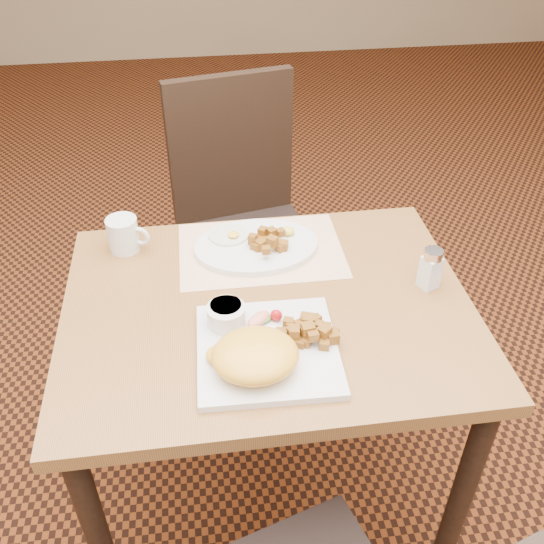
{
  "coord_description": "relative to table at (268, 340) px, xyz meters",
  "views": [
    {
      "loc": [
        -0.13,
        -1.01,
        1.62
      ],
      "look_at": [
        0.01,
        0.02,
        0.82
      ],
      "focal_mm": 40.0,
      "sensor_mm": 36.0,
      "label": 1
    }
  ],
  "objects": [
    {
      "name": "plate_square",
      "position": [
        -0.02,
        -0.15,
        0.12
      ],
      "size": [
        0.29,
        0.29,
        0.02
      ],
      "primitive_type": "cube",
      "rotation": [
        0.0,
        0.0,
        -0.03
      ],
      "color": "silver",
      "rests_on": "table"
    },
    {
      "name": "ground",
      "position": [
        0.0,
        0.0,
        -0.64
      ],
      "size": [
        8.0,
        8.0,
        0.0
      ],
      "primitive_type": "plane",
      "color": "black",
      "rests_on": "ground"
    },
    {
      "name": "coffee_mug",
      "position": [
        -0.32,
        0.26,
        0.15
      ],
      "size": [
        0.1,
        0.08,
        0.09
      ],
      "color": "silver",
      "rests_on": "table"
    },
    {
      "name": "placemat",
      "position": [
        0.01,
        0.2,
        0.11
      ],
      "size": [
        0.4,
        0.28,
        0.0
      ],
      "primitive_type": "cube",
      "rotation": [
        0.0,
        0.0,
        -0.01
      ],
      "color": "white",
      "rests_on": "table"
    },
    {
      "name": "chair_far",
      "position": [
        0.01,
        0.72,
        -0.1
      ],
      "size": [
        0.5,
        0.51,
        0.97
      ],
      "rotation": [
        0.0,
        0.0,
        3.35
      ],
      "color": "black",
      "rests_on": "ground"
    },
    {
      "name": "table",
      "position": [
        0.0,
        0.0,
        0.0
      ],
      "size": [
        0.9,
        0.7,
        0.75
      ],
      "color": "#945F2D",
      "rests_on": "ground"
    },
    {
      "name": "salt_shaker",
      "position": [
        0.37,
        0.01,
        0.16
      ],
      "size": [
        0.06,
        0.06,
        0.1
      ],
      "color": "white",
      "rests_on": "table"
    },
    {
      "name": "ramekin",
      "position": [
        -0.1,
        -0.07,
        0.15
      ],
      "size": [
        0.08,
        0.08,
        0.04
      ],
      "color": "silver",
      "rests_on": "plate_square"
    },
    {
      "name": "hollandaise_mound",
      "position": [
        -0.05,
        -0.2,
        0.15
      ],
      "size": [
        0.18,
        0.15,
        0.06
      ],
      "color": "yellow",
      "rests_on": "plate_square"
    },
    {
      "name": "home_fries_sq",
      "position": [
        0.07,
        -0.13,
        0.14
      ],
      "size": [
        0.13,
        0.1,
        0.04
      ],
      "color": "#915917",
      "rests_on": "plate_square"
    },
    {
      "name": "home_fries_ov",
      "position": [
        0.02,
        0.19,
        0.14
      ],
      "size": [
        0.1,
        0.1,
        0.04
      ],
      "color": "#915917",
      "rests_on": "plate_oval"
    },
    {
      "name": "fried_egg",
      "position": [
        -0.06,
        0.25,
        0.13
      ],
      "size": [
        0.1,
        0.1,
        0.02
      ],
      "color": "white",
      "rests_on": "plate_oval"
    },
    {
      "name": "plate_oval",
      "position": [
        -0.0,
        0.21,
        0.12
      ],
      "size": [
        0.31,
        0.24,
        0.02
      ],
      "primitive_type": null,
      "rotation": [
        0.0,
        0.0,
        0.04
      ],
      "color": "silver",
      "rests_on": "placemat"
    },
    {
      "name": "garnish_sq",
      "position": [
        -0.02,
        -0.07,
        0.14
      ],
      "size": [
        0.09,
        0.06,
        0.03
      ],
      "color": "#387223",
      "rests_on": "plate_square"
    },
    {
      "name": "garnish_ov",
      "position": [
        0.07,
        0.24,
        0.14
      ],
      "size": [
        0.06,
        0.04,
        0.02
      ],
      "color": "#387223",
      "rests_on": "plate_oval"
    }
  ]
}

